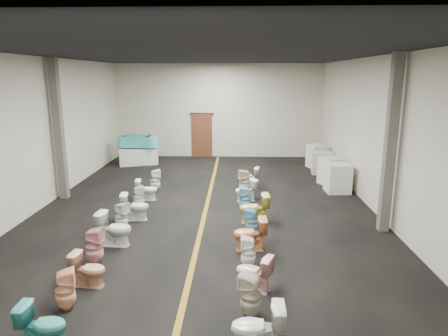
{
  "coord_description": "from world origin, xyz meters",
  "views": [
    {
      "loc": [
        0.94,
        -11.43,
        3.96
      ],
      "look_at": [
        0.52,
        1.0,
        1.05
      ],
      "focal_mm": 32.0,
      "sensor_mm": 36.0,
      "label": 1
    }
  ],
  "objects_px": {
    "bathtub": "(137,141)",
    "toilet_right_4": "(248,252)",
    "toilet_left_9": "(155,180)",
    "toilet_right_5": "(250,234)",
    "toilet_left_4": "(115,229)",
    "toilet_right_9": "(246,190)",
    "toilet_right_7": "(254,208)",
    "toilet_left_7": "(138,197)",
    "toilet_left_0": "(43,325)",
    "toilet_right_11": "(249,177)",
    "toilet_left_8": "(147,190)",
    "toilet_left_2": "(89,269)",
    "toilet_left_3": "(94,246)",
    "toilet_left_1": "(65,290)",
    "appliance_crate_a": "(338,178)",
    "toilet_right_10": "(245,182)",
    "appliance_crate_b": "(331,171)",
    "toilet_right_8": "(245,199)",
    "toilet_right_2": "(251,295)",
    "display_table": "(138,156)",
    "appliance_crate_d": "(317,156)",
    "toilet_right_3": "(254,272)",
    "toilet_left_5": "(121,216)",
    "toilet_right_6": "(252,221)",
    "toilet_right_1": "(257,329)",
    "appliance_crate_c": "(322,163)",
    "toilet_left_6": "(135,207)"
  },
  "relations": [
    {
      "from": "toilet_right_8",
      "to": "toilet_right_11",
      "type": "distance_m",
      "value": 2.66
    },
    {
      "from": "appliance_crate_b",
      "to": "toilet_left_4",
      "type": "bearing_deg",
      "value": -138.4
    },
    {
      "from": "toilet_left_4",
      "to": "toilet_right_9",
      "type": "xyz_separation_m",
      "value": [
        3.17,
        3.51,
        -0.06
      ]
    },
    {
      "from": "toilet_left_2",
      "to": "toilet_right_5",
      "type": "relative_size",
      "value": 0.87
    },
    {
      "from": "appliance_crate_d",
      "to": "toilet_left_0",
      "type": "xyz_separation_m",
      "value": [
        -6.32,
        -12.06,
        -0.15
      ]
    },
    {
      "from": "appliance_crate_d",
      "to": "toilet_right_9",
      "type": "height_order",
      "value": "appliance_crate_d"
    },
    {
      "from": "toilet_left_7",
      "to": "toilet_right_9",
      "type": "xyz_separation_m",
      "value": [
        3.28,
        0.78,
        0.01
      ]
    },
    {
      "from": "toilet_left_0",
      "to": "toilet_left_8",
      "type": "distance_m",
      "value": 7.17
    },
    {
      "from": "appliance_crate_b",
      "to": "toilet_right_7",
      "type": "distance_m",
      "value": 5.03
    },
    {
      "from": "toilet_left_5",
      "to": "toilet_right_7",
      "type": "relative_size",
      "value": 0.92
    },
    {
      "from": "toilet_right_11",
      "to": "toilet_right_4",
      "type": "bearing_deg",
      "value": 8.33
    },
    {
      "from": "appliance_crate_a",
      "to": "toilet_right_11",
      "type": "xyz_separation_m",
      "value": [
        -3.03,
        0.55,
        -0.13
      ]
    },
    {
      "from": "toilet_left_7",
      "to": "toilet_right_3",
      "type": "bearing_deg",
      "value": -158.22
    },
    {
      "from": "toilet_left_1",
      "to": "toilet_right_7",
      "type": "xyz_separation_m",
      "value": [
        3.4,
        4.29,
        0.03
      ]
    },
    {
      "from": "appliance_crate_c",
      "to": "toilet_right_10",
      "type": "height_order",
      "value": "appliance_crate_c"
    },
    {
      "from": "appliance_crate_a",
      "to": "toilet_right_10",
      "type": "xyz_separation_m",
      "value": [
        -3.2,
        -0.35,
        -0.07
      ]
    },
    {
      "from": "toilet_left_9",
      "to": "toilet_right_5",
      "type": "xyz_separation_m",
      "value": [
        3.14,
        -4.69,
        0.0
      ]
    },
    {
      "from": "toilet_right_7",
      "to": "appliance_crate_a",
      "type": "bearing_deg",
      "value": 130.19
    },
    {
      "from": "toilet_left_0",
      "to": "toilet_right_11",
      "type": "xyz_separation_m",
      "value": [
        3.29,
        8.83,
        0.02
      ]
    },
    {
      "from": "toilet_left_2",
      "to": "toilet_right_9",
      "type": "bearing_deg",
      "value": -23.23
    },
    {
      "from": "toilet_left_2",
      "to": "toilet_right_6",
      "type": "xyz_separation_m",
      "value": [
        3.2,
        2.66,
        0.0
      ]
    },
    {
      "from": "toilet_left_4",
      "to": "toilet_right_4",
      "type": "height_order",
      "value": "toilet_left_4"
    },
    {
      "from": "toilet_left_4",
      "to": "toilet_left_8",
      "type": "xyz_separation_m",
      "value": [
        -0.03,
        3.53,
        -0.07
      ]
    },
    {
      "from": "toilet_left_2",
      "to": "toilet_left_6",
      "type": "distance_m",
      "value": 3.59
    },
    {
      "from": "toilet_right_2",
      "to": "toilet_right_4",
      "type": "height_order",
      "value": "toilet_right_2"
    },
    {
      "from": "appliance_crate_a",
      "to": "toilet_left_7",
      "type": "bearing_deg",
      "value": -163.6
    },
    {
      "from": "appliance_crate_a",
      "to": "toilet_right_3",
      "type": "xyz_separation_m",
      "value": [
        -3.14,
        -6.57,
        -0.14
      ]
    },
    {
      "from": "toilet_left_0",
      "to": "toilet_left_5",
      "type": "height_order",
      "value": "toilet_left_5"
    },
    {
      "from": "toilet_right_4",
      "to": "toilet_right_8",
      "type": "relative_size",
      "value": 0.92
    },
    {
      "from": "toilet_left_8",
      "to": "toilet_left_2",
      "type": "bearing_deg",
      "value": 174.11
    },
    {
      "from": "bathtub",
      "to": "toilet_right_4",
      "type": "xyz_separation_m",
      "value": [
        4.73,
        -9.85,
        -0.72
      ]
    },
    {
      "from": "appliance_crate_c",
      "to": "toilet_right_1",
      "type": "relative_size",
      "value": 1.12
    },
    {
      "from": "appliance_crate_a",
      "to": "toilet_right_7",
      "type": "distance_m",
      "value": 4.26
    },
    {
      "from": "toilet_left_1",
      "to": "toilet_right_4",
      "type": "relative_size",
      "value": 1.06
    },
    {
      "from": "toilet_right_8",
      "to": "toilet_left_4",
      "type": "bearing_deg",
      "value": -51.53
    },
    {
      "from": "toilet_left_8",
      "to": "toilet_right_7",
      "type": "distance_m",
      "value": 3.9
    },
    {
      "from": "appliance_crate_b",
      "to": "appliance_crate_a",
      "type": "bearing_deg",
      "value": -90.0
    },
    {
      "from": "toilet_right_8",
      "to": "appliance_crate_d",
      "type": "bearing_deg",
      "value": 150.77
    },
    {
      "from": "toilet_right_7",
      "to": "toilet_left_7",
      "type": "bearing_deg",
      "value": -113.35
    },
    {
      "from": "toilet_left_3",
      "to": "toilet_right_4",
      "type": "height_order",
      "value": "toilet_left_3"
    },
    {
      "from": "toilet_right_10",
      "to": "toilet_right_11",
      "type": "xyz_separation_m",
      "value": [
        0.17,
        0.9,
        -0.06
      ]
    },
    {
      "from": "appliance_crate_a",
      "to": "toilet_left_0",
      "type": "height_order",
      "value": "appliance_crate_a"
    },
    {
      "from": "toilet_left_3",
      "to": "toilet_right_2",
      "type": "bearing_deg",
      "value": -116.04
    },
    {
      "from": "bathtub",
      "to": "toilet_left_1",
      "type": "distance_m",
      "value": 11.61
    },
    {
      "from": "toilet_left_3",
      "to": "toilet_left_7",
      "type": "relative_size",
      "value": 1.2
    },
    {
      "from": "display_table",
      "to": "appliance_crate_d",
      "type": "distance_m",
      "value": 7.96
    },
    {
      "from": "toilet_right_1",
      "to": "toilet_right_9",
      "type": "relative_size",
      "value": 1.11
    },
    {
      "from": "appliance_crate_b",
      "to": "toilet_right_1",
      "type": "height_order",
      "value": "appliance_crate_b"
    },
    {
      "from": "display_table",
      "to": "toilet_right_9",
      "type": "distance_m",
      "value": 7.12
    },
    {
      "from": "toilet_right_5",
      "to": "toilet_right_3",
      "type": "bearing_deg",
      "value": -2.28
    }
  ]
}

